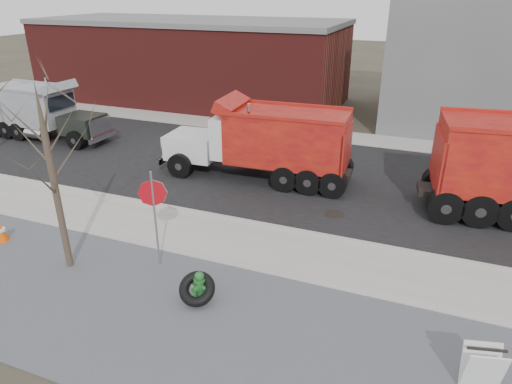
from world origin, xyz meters
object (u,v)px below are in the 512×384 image
at_px(fire_hydrant, 200,287).
at_px(sandwich_board, 482,369).
at_px(stop_sign, 154,203).
at_px(dump_truck_red_b, 264,140).
at_px(dump_truck_grey, 41,109).
at_px(truck_tire, 197,289).

relative_size(fire_hydrant, sandwich_board, 0.83).
height_order(fire_hydrant, sandwich_board, sandwich_board).
distance_m(stop_sign, sandwich_board, 8.37).
xyz_separation_m(sandwich_board, dump_truck_red_b, (-7.58, 8.46, 1.12)).
xyz_separation_m(sandwich_board, dump_truck_grey, (-19.98, 9.50, 0.97)).
distance_m(sandwich_board, dump_truck_red_b, 11.41).
bearing_deg(dump_truck_grey, sandwich_board, -24.21).
height_order(sandwich_board, dump_truck_grey, dump_truck_grey).
relative_size(sandwich_board, dump_truck_red_b, 0.13).
distance_m(fire_hydrant, stop_sign, 2.58).
bearing_deg(stop_sign, dump_truck_red_b, 79.89).
relative_size(fire_hydrant, truck_tire, 0.78).
distance_m(fire_hydrant, sandwich_board, 6.33).
bearing_deg(sandwich_board, dump_truck_red_b, 118.28).
bearing_deg(truck_tire, stop_sign, 148.36).
xyz_separation_m(fire_hydrant, dump_truck_red_b, (-1.28, 7.95, 1.27)).
height_order(fire_hydrant, stop_sign, stop_sign).
relative_size(fire_hydrant, dump_truck_grey, 0.13).
xyz_separation_m(truck_tire, dump_truck_red_b, (-1.26, 8.06, 1.25)).
relative_size(stop_sign, sandwich_board, 2.82).
bearing_deg(dump_truck_red_b, fire_hydrant, 96.32).
relative_size(stop_sign, dump_truck_grey, 0.43).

